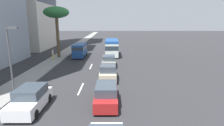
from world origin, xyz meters
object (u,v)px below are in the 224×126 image
minibus_lead (112,47)px  street_lamp (11,52)px  van_sixth (80,50)px  pedestrian_near_lamp (53,54)px  car_fifth (108,72)px  car_seventh (31,99)px  car_second (106,94)px  car_fourth (109,61)px  palm_tree (56,14)px

minibus_lead → street_lamp: street_lamp is taller
van_sixth → pedestrian_near_lamp: size_ratio=2.86×
car_fifth → car_seventh: car_fifth is taller
van_sixth → car_seventh: van_sixth is taller
minibus_lead → pedestrian_near_lamp: bearing=113.5°
car_second → car_fourth: bearing=-0.1°
car_fifth → palm_tree: size_ratio=0.49×
van_sixth → car_seventh: 20.64m
van_sixth → pedestrian_near_lamp: van_sixth is taller
car_fifth → van_sixth: van_sixth is taller
palm_tree → pedestrian_near_lamp: bearing=170.7°
car_seventh → palm_tree: palm_tree is taller
car_second → van_sixth: (19.66, 5.36, 0.62)m
car_fourth → palm_tree: bearing=54.4°
palm_tree → car_fifth: bearing=-144.5°
street_lamp → van_sixth: bearing=-8.3°
car_fifth → car_seventh: 9.08m
car_fourth → car_fifth: (-6.16, 0.00, 0.04)m
van_sixth → car_seventh: size_ratio=1.18×
car_fourth → pedestrian_near_lamp: 10.28m
car_fifth → van_sixth: 14.49m
minibus_lead → van_sixth: (-1.21, 5.81, -0.28)m
pedestrian_near_lamp → street_lamp: 15.31m
street_lamp → car_second: bearing=-101.3°
car_seventh → pedestrian_near_lamp: bearing=-167.7°
minibus_lead → palm_tree: palm_tree is taller
pedestrian_near_lamp → street_lamp: bearing=-23.3°
van_sixth → palm_tree: palm_tree is taller
car_fifth → pedestrian_near_lamp: size_ratio=2.36×
van_sixth → pedestrian_near_lamp: bearing=-52.5°
palm_tree → car_seventh: bearing=-170.1°
car_second → pedestrian_near_lamp: size_ratio=2.56×
minibus_lead → van_sixth: size_ratio=1.31×
car_second → palm_tree: 21.98m
minibus_lead → pedestrian_near_lamp: (-4.26, 9.80, -0.51)m
minibus_lead → car_fifth: size_ratio=1.59×
car_fourth → van_sixth: bearing=36.5°
car_fourth → car_fifth: size_ratio=0.99×
car_fourth → car_fifth: bearing=180.0°
car_fourth → minibus_lead: bearing=-2.9°
car_second → car_fourth: (12.39, -0.03, -0.00)m
car_fifth → street_lamp: (-4.63, 8.01, 3.02)m
car_second → van_sixth: van_sixth is taller
car_fifth → car_second: bearing=179.8°
pedestrian_near_lamp → palm_tree: (2.23, -0.37, 6.52)m
van_sixth → car_second: bearing=15.2°
car_fourth → van_sixth: van_sixth is taller
street_lamp → car_fourth: bearing=-36.6°
minibus_lead → car_second: size_ratio=1.46×
car_second → car_fourth: size_ratio=1.10×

